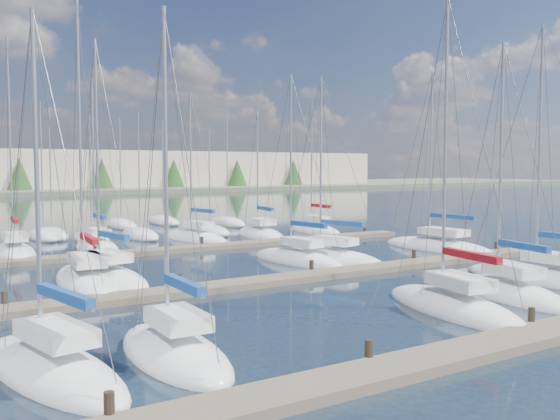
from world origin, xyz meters
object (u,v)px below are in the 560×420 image
sailboat_c (174,353)px  sailboat_q (261,235)px  sailboat_b (51,370)px  sailboat_r (315,230)px  sailboat_e (507,293)px  sailboat_f (551,280)px  sailboat_n (14,253)px  sailboat_k (298,260)px  sailboat_m (438,247)px  sailboat_d (453,307)px  sailboat_l (329,258)px  sailboat_j (105,277)px  sailboat_o (97,247)px  sailboat_i (86,281)px  sailboat_p (196,238)px

sailboat_c → sailboat_q: 34.68m
sailboat_b → sailboat_r: (29.98, 27.83, 0.02)m
sailboat_c → sailboat_q: size_ratio=1.01×
sailboat_q → sailboat_e: bearing=-87.6°
sailboat_f → sailboat_n: size_ratio=0.91×
sailboat_k → sailboat_n: (-14.49, 13.29, 0.00)m
sailboat_e → sailboat_n: size_ratio=0.81×
sailboat_b → sailboat_k: size_ratio=0.90×
sailboat_r → sailboat_m: bearing=-83.9°
sailboat_r → sailboat_d: (-13.87, -28.70, -0.01)m
sailboat_l → sailboat_f: size_ratio=0.88×
sailboat_e → sailboat_c: size_ratio=1.07×
sailboat_d → sailboat_j: sailboat_d is taller
sailboat_o → sailboat_m: bearing=-30.4°
sailboat_e → sailboat_d: 4.51m
sailboat_j → sailboat_q: bearing=29.0°
sailboat_k → sailboat_e: bearing=-86.0°
sailboat_r → sailboat_n: 26.24m
sailboat_c → sailboat_d: bearing=0.6°
sailboat_o → sailboat_r: sailboat_o is taller
sailboat_m → sailboat_c: size_ratio=1.16×
sailboat_c → sailboat_q: sailboat_c is taller
sailboat_k → sailboat_i: (-13.40, -0.07, -0.00)m
sailboat_k → sailboat_n: sailboat_n is taller
sailboat_k → sailboat_l: bearing=-18.4°
sailboat_b → sailboat_c: (3.67, -0.46, 0.01)m
sailboat_m → sailboat_c: 30.14m
sailboat_e → sailboat_k: 14.11m
sailboat_k → sailboat_d: bearing=-103.8°
sailboat_p → sailboat_e: bearing=-96.0°
sailboat_r → sailboat_q: 6.02m
sailboat_l → sailboat_f: bearing=-83.4°
sailboat_b → sailboat_m: (30.52, 13.23, -0.00)m
sailboat_j → sailboat_m: bearing=-10.1°
sailboat_e → sailboat_k: (-2.32, 13.91, 0.01)m
sailboat_e → sailboat_o: sailboat_o is taller
sailboat_c → sailboat_q: bearing=56.6°
sailboat_n → sailboat_b: bearing=-93.2°
sailboat_i → sailboat_r: bearing=35.8°
sailboat_o → sailboat_c: (-5.75, -27.33, -0.01)m
sailboat_j → sailboat_c: 14.86m
sailboat_r → sailboat_k: (-11.73, -14.12, -0.00)m
sailboat_k → sailboat_d: sailboat_d is taller
sailboat_o → sailboat_d: sailboat_d is taller
sailboat_i → sailboat_n: bearing=101.1°
sailboat_o → sailboat_m: (21.10, -13.64, -0.02)m
sailboat_b → sailboat_l: (20.37, 13.22, 0.00)m
sailboat_b → sailboat_r: bearing=32.8°
sailboat_b → sailboat_r: size_ratio=0.88×
sailboat_i → sailboat_c: size_ratio=1.30×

